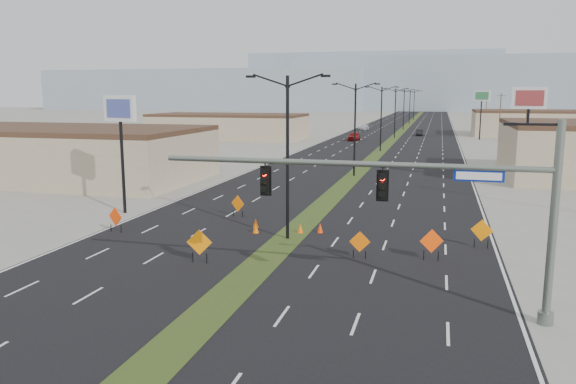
% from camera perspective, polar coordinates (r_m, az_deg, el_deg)
% --- Properties ---
extents(ground, '(600.00, 600.00, 0.00)m').
position_cam_1_polar(ground, '(24.25, -7.61, -11.74)').
color(ground, gray).
rests_on(ground, ground).
extents(road_surface, '(25.00, 400.00, 0.02)m').
position_cam_1_polar(road_surface, '(121.40, 10.89, 5.55)').
color(road_surface, black).
rests_on(road_surface, ground).
extents(median_strip, '(2.00, 400.00, 0.04)m').
position_cam_1_polar(median_strip, '(121.40, 10.89, 5.55)').
color(median_strip, '#2D4819').
rests_on(median_strip, ground).
extents(building_sw_near, '(40.00, 16.00, 5.00)m').
position_cam_1_polar(building_sw_near, '(67.37, -25.69, 3.49)').
color(building_sw_near, tan).
rests_on(building_sw_near, ground).
extents(building_sw_far, '(30.00, 14.00, 4.50)m').
position_cam_1_polar(building_sw_far, '(113.56, -6.09, 6.52)').
color(building_sw_far, tan).
rests_on(building_sw_far, ground).
extents(mesa_west, '(180.00, 50.00, 22.00)m').
position_cam_1_polar(mesa_west, '(327.19, -8.26, 10.21)').
color(mesa_west, '#899AAA').
rests_on(mesa_west, ground).
extents(mesa_center, '(220.00, 50.00, 28.00)m').
position_cam_1_polar(mesa_center, '(322.30, 20.95, 10.20)').
color(mesa_center, '#899AAA').
rests_on(mesa_center, ground).
extents(mesa_backdrop, '(140.00, 50.00, 32.00)m').
position_cam_1_polar(mesa_backdrop, '(343.03, 8.72, 11.02)').
color(mesa_backdrop, '#899AAA').
rests_on(mesa_backdrop, ground).
extents(signal_mast, '(16.30, 0.60, 8.00)m').
position_cam_1_polar(signal_mast, '(23.12, 14.11, -0.65)').
color(signal_mast, slate).
rests_on(signal_mast, ground).
extents(streetlight_0, '(5.15, 0.24, 10.02)m').
position_cam_1_polar(streetlight_0, '(34.10, -0.05, 4.05)').
color(streetlight_0, black).
rests_on(streetlight_0, ground).
extents(streetlight_1, '(5.15, 0.24, 10.02)m').
position_cam_1_polar(streetlight_1, '(61.49, 6.81, 6.61)').
color(streetlight_1, black).
rests_on(streetlight_1, ground).
extents(streetlight_2, '(5.15, 0.24, 10.02)m').
position_cam_1_polar(streetlight_2, '(89.26, 9.45, 7.56)').
color(streetlight_2, black).
rests_on(streetlight_2, ground).
extents(streetlight_3, '(5.15, 0.24, 10.02)m').
position_cam_1_polar(streetlight_3, '(117.14, 10.83, 8.06)').
color(streetlight_3, black).
rests_on(streetlight_3, ground).
extents(streetlight_4, '(5.15, 0.24, 10.02)m').
position_cam_1_polar(streetlight_4, '(145.06, 11.69, 8.36)').
color(streetlight_4, black).
rests_on(streetlight_4, ground).
extents(streetlight_5, '(5.15, 0.24, 10.02)m').
position_cam_1_polar(streetlight_5, '(173.01, 12.27, 8.56)').
color(streetlight_5, black).
rests_on(streetlight_5, ground).
extents(streetlight_6, '(5.15, 0.24, 10.02)m').
position_cam_1_polar(streetlight_6, '(200.97, 12.68, 8.71)').
color(streetlight_6, black).
rests_on(streetlight_6, ground).
extents(utility_pole_1, '(1.60, 0.20, 9.00)m').
position_cam_1_polar(utility_pole_1, '(81.63, 23.04, 6.18)').
color(utility_pole_1, '#4C3823').
rests_on(utility_pole_1, ground).
extents(utility_pole_2, '(1.60, 0.20, 9.00)m').
position_cam_1_polar(utility_pole_2, '(116.36, 20.72, 7.22)').
color(utility_pole_2, '#4C3823').
rests_on(utility_pole_2, ground).
extents(utility_pole_3, '(1.60, 0.20, 9.00)m').
position_cam_1_polar(utility_pole_3, '(151.22, 19.47, 7.77)').
color(utility_pole_3, '#4C3823').
rests_on(utility_pole_3, ground).
extents(car_left, '(2.07, 4.90, 1.65)m').
position_cam_1_polar(car_left, '(109.80, 6.73, 5.65)').
color(car_left, maroon).
rests_on(car_left, ground).
extents(car_mid, '(1.67, 4.04, 1.30)m').
position_cam_1_polar(car_mid, '(125.22, 13.20, 5.90)').
color(car_mid, black).
rests_on(car_mid, ground).
extents(car_far, '(2.29, 4.91, 1.39)m').
position_cam_1_polar(car_far, '(141.05, 7.71, 6.51)').
color(car_far, silver).
rests_on(car_far, ground).
extents(construction_sign_0, '(1.20, 0.47, 1.68)m').
position_cam_1_polar(construction_sign_0, '(38.20, -17.13, -2.49)').
color(construction_sign_0, red).
rests_on(construction_sign_0, ground).
extents(construction_sign_1, '(1.37, 0.24, 1.84)m').
position_cam_1_polar(construction_sign_1, '(30.29, -9.00, -5.18)').
color(construction_sign_1, orange).
rests_on(construction_sign_1, ground).
extents(construction_sign_2, '(1.14, 0.52, 1.63)m').
position_cam_1_polar(construction_sign_2, '(41.15, -5.13, -1.26)').
color(construction_sign_2, '#DD6304').
rests_on(construction_sign_2, ground).
extents(construction_sign_3, '(1.15, 0.17, 1.54)m').
position_cam_1_polar(construction_sign_3, '(31.01, 7.30, -5.14)').
color(construction_sign_3, '#E25C04').
rests_on(construction_sign_3, ground).
extents(construction_sign_4, '(1.25, 0.47, 1.74)m').
position_cam_1_polar(construction_sign_4, '(31.37, 14.38, -4.95)').
color(construction_sign_4, '#F94105').
rests_on(construction_sign_4, ground).
extents(construction_sign_5, '(1.25, 0.42, 1.73)m').
position_cam_1_polar(construction_sign_5, '(34.65, 19.09, -3.80)').
color(construction_sign_5, orange).
rests_on(construction_sign_5, ground).
extents(cone_0, '(0.48, 0.48, 0.69)m').
position_cam_1_polar(cone_0, '(36.48, -3.30, -3.67)').
color(cone_0, '#D85C04').
rests_on(cone_0, ground).
extents(cone_1, '(0.40, 0.40, 0.65)m').
position_cam_1_polar(cone_1, '(36.55, 3.29, -3.68)').
color(cone_1, '#EF3905').
rests_on(cone_1, ground).
extents(cone_2, '(0.47, 0.47, 0.65)m').
position_cam_1_polar(cone_2, '(36.35, 1.26, -3.74)').
color(cone_2, '#FF5B05').
rests_on(cone_2, ground).
extents(cone_3, '(0.51, 0.51, 0.68)m').
position_cam_1_polar(cone_3, '(37.82, -3.30, -3.19)').
color(cone_3, '#D84604').
rests_on(cone_3, ground).
extents(pole_sign_west, '(2.88, 0.99, 8.83)m').
position_cam_1_polar(pole_sign_west, '(43.60, -16.68, 7.21)').
color(pole_sign_west, black).
rests_on(pole_sign_west, ground).
extents(pole_sign_east_near, '(3.13, 0.97, 9.57)m').
position_cam_1_polar(pole_sign_east_near, '(58.78, 23.28, 8.07)').
color(pole_sign_east_near, black).
rests_on(pole_sign_east_near, ground).
extents(pole_sign_east_far, '(3.07, 1.35, 9.60)m').
position_cam_1_polar(pole_sign_east_far, '(116.78, 19.08, 8.88)').
color(pole_sign_east_far, black).
rests_on(pole_sign_east_far, ground).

